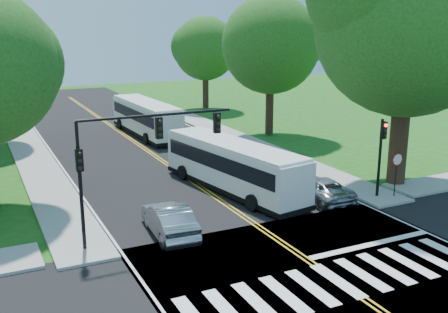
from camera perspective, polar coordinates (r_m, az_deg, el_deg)
ground at (r=21.55m, az=11.42°, el=-12.58°), size 140.00×140.00×0.00m
road at (r=36.49m, az=-5.86°, el=-1.08°), size 14.00×96.00×0.01m
cross_road at (r=21.54m, az=11.42°, el=-12.57°), size 60.00×12.00×0.01m
center_line at (r=40.15m, az=-7.84°, el=0.30°), size 0.36×70.00×0.01m
edge_line_w at (r=38.67m, az=-17.44°, el=-0.78°), size 0.12×70.00×0.01m
edge_line_e at (r=42.67m, az=0.86°, el=1.27°), size 0.12×70.00×0.01m
crosswalk at (r=21.19m, az=12.26°, el=-13.06°), size 12.60×3.00×0.01m
stop_bar at (r=24.72m, az=15.71°, el=-9.18°), size 6.60×0.40×0.01m
sidewalk_nw at (r=41.38m, az=-20.14°, el=0.05°), size 2.60×40.00×0.15m
sidewalk_ne at (r=45.94m, az=0.84°, el=2.29°), size 2.60×40.00×0.15m
tree_ne_big at (r=32.58m, az=19.45°, el=13.49°), size 10.80×10.80×14.91m
tree_east_mid at (r=45.63m, az=5.13°, el=12.02°), size 8.40×8.40×11.93m
tree_east_far at (r=60.35m, az=-2.06°, el=11.67°), size 7.20×7.20×10.34m
signal_nw at (r=22.98m, az=-9.81°, el=0.86°), size 7.15×0.46×5.66m
signal_ne at (r=30.26m, az=16.74°, el=0.95°), size 0.30×0.46×4.40m
stop_sign at (r=30.69m, az=18.30°, el=-0.78°), size 0.76×0.08×2.53m
bus_lead at (r=30.71m, az=0.95°, el=-0.98°), size 4.26×11.49×2.91m
bus_follow at (r=46.77m, az=-8.50°, el=4.24°), size 3.12×11.61×2.98m
hatchback at (r=24.65m, az=-5.99°, el=-6.85°), size 1.91×4.72×1.53m
suv at (r=29.87m, az=10.30°, el=-3.44°), size 2.21×4.66×1.28m
dark_sedan at (r=39.74m, az=1.45°, el=1.11°), size 2.38×4.08×1.11m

